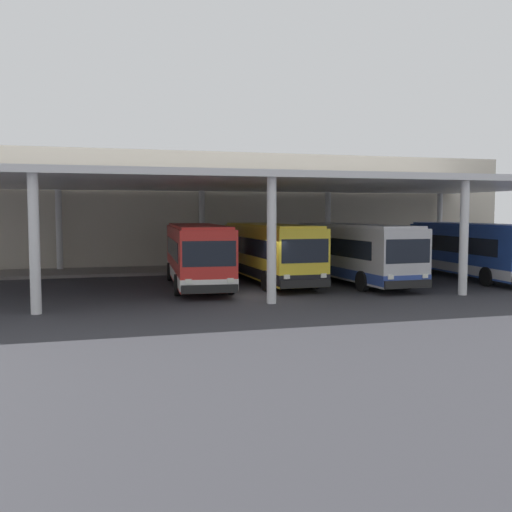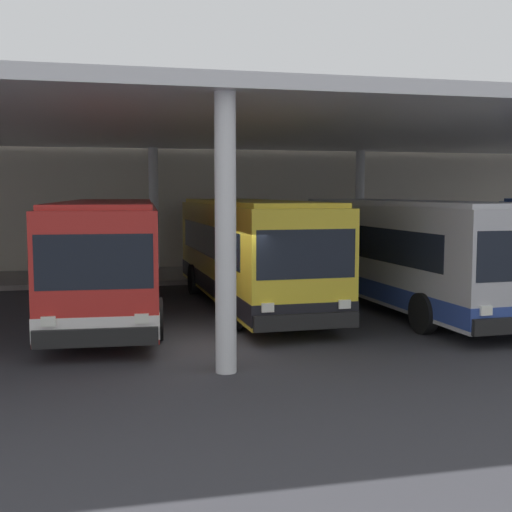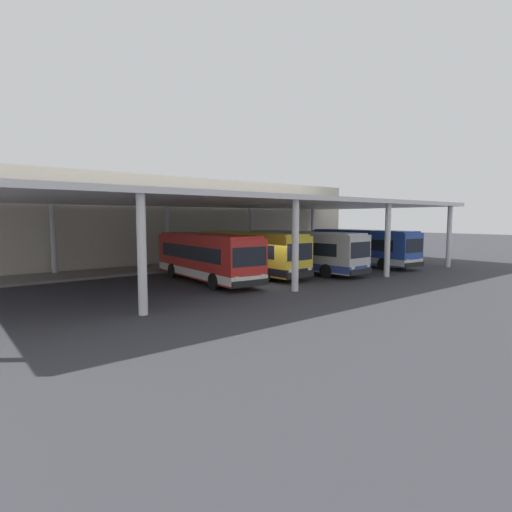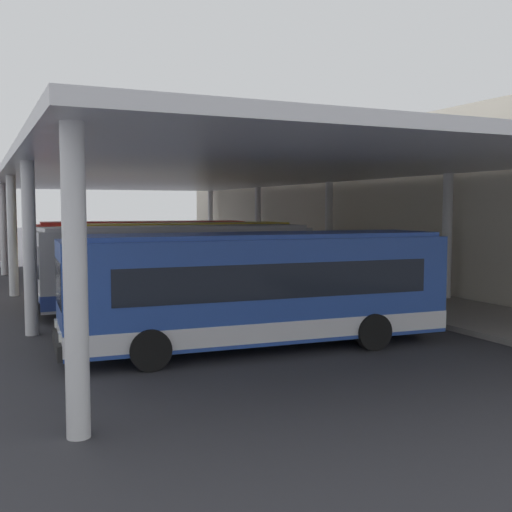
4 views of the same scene
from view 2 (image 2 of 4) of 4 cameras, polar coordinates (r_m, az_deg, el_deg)
name	(u,v)px [view 2 (image 2 of 4)]	position (r m, az deg, el deg)	size (l,w,h in m)	color
ground_plane	(205,343)	(15.23, -4.38, -7.47)	(200.00, 200.00, 0.00)	#333338
platform_kerb	(158,276)	(26.72, -8.38, -1.68)	(42.00, 4.50, 0.18)	gray
station_building_facade	(150,178)	(29.75, -9.05, 6.61)	(48.00, 1.60, 8.02)	beige
canopy_shelter	(175,129)	(20.38, -6.99, 10.76)	(40.00, 17.00, 5.55)	silver
bus_nearest_bay	(109,257)	(18.61, -12.52, -0.05)	(3.25, 10.68, 3.17)	red
bus_second_bay	(250,251)	(19.69, -0.54, 0.39)	(2.86, 10.57, 3.17)	yellow
bus_middle_bay	(405,253)	(19.79, 12.65, 0.28)	(3.03, 10.63, 3.17)	#B7B7BC
bench_waiting	(317,257)	(28.09, 5.25, -0.12)	(1.80, 0.45, 0.92)	brown
trash_bin	(236,260)	(26.75, -1.70, -0.35)	(0.52, 0.52, 0.98)	#236638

